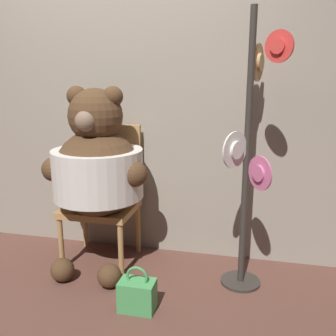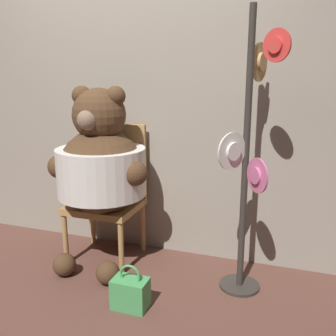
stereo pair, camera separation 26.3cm
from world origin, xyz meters
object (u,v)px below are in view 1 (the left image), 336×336
(hat_display_rack, at_px, (249,157))
(handbag_on_ground, at_px, (137,295))
(teddy_bear, at_px, (97,168))
(chair, at_px, (104,190))

(hat_display_rack, bearing_deg, handbag_on_ground, -144.52)
(teddy_bear, xyz_separation_m, hat_display_rack, (1.09, -0.04, 0.14))
(chair, bearing_deg, hat_display_rack, -10.79)
(hat_display_rack, bearing_deg, teddy_bear, 177.99)
(hat_display_rack, bearing_deg, chair, 169.21)
(chair, distance_m, handbag_on_ground, 0.94)
(chair, relative_size, handbag_on_ground, 3.58)
(teddy_bear, distance_m, hat_display_rack, 1.10)
(teddy_bear, relative_size, handbag_on_ground, 4.61)
(hat_display_rack, relative_size, handbag_on_ground, 6.23)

